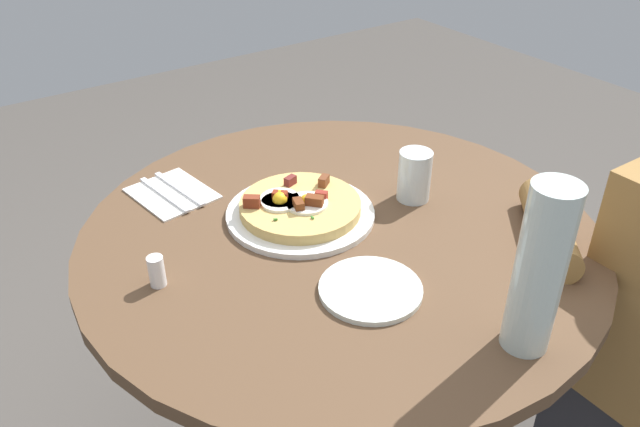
% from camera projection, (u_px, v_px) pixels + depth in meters
% --- Properties ---
extents(dining_table, '(1.00, 1.00, 0.75)m').
position_uv_depth(dining_table, '(339.00, 300.00, 1.34)').
color(dining_table, brown).
rests_on(dining_table, ground_plane).
extents(pizza_plate, '(0.29, 0.29, 0.01)m').
position_uv_depth(pizza_plate, '(300.00, 214.00, 1.27)').
color(pizza_plate, white).
rests_on(pizza_plate, dining_table).
extents(breakfast_pizza, '(0.24, 0.24, 0.05)m').
position_uv_depth(breakfast_pizza, '(299.00, 205.00, 1.26)').
color(breakfast_pizza, tan).
rests_on(breakfast_pizza, pizza_plate).
extents(bread_plate, '(0.18, 0.18, 0.01)m').
position_uv_depth(bread_plate, '(370.00, 289.00, 1.08)').
color(bread_plate, silver).
rests_on(bread_plate, dining_table).
extents(napkin, '(0.16, 0.19, 0.00)m').
position_uv_depth(napkin, '(172.00, 193.00, 1.35)').
color(napkin, white).
rests_on(napkin, dining_table).
extents(fork, '(0.04, 0.18, 0.00)m').
position_uv_depth(fork, '(179.00, 189.00, 1.35)').
color(fork, silver).
rests_on(fork, napkin).
extents(knife, '(0.04, 0.18, 0.00)m').
position_uv_depth(knife, '(164.00, 195.00, 1.33)').
color(knife, silver).
rests_on(knife, napkin).
extents(water_glass, '(0.07, 0.07, 0.11)m').
position_uv_depth(water_glass, '(414.00, 176.00, 1.31)').
color(water_glass, silver).
rests_on(water_glass, dining_table).
extents(water_bottle, '(0.07, 0.07, 0.28)m').
position_uv_depth(water_bottle, '(540.00, 270.00, 0.90)').
color(water_bottle, silver).
rests_on(water_bottle, dining_table).
extents(salt_shaker, '(0.03, 0.03, 0.06)m').
position_uv_depth(salt_shaker, '(157.00, 271.00, 1.08)').
color(salt_shaker, white).
rests_on(salt_shaker, dining_table).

